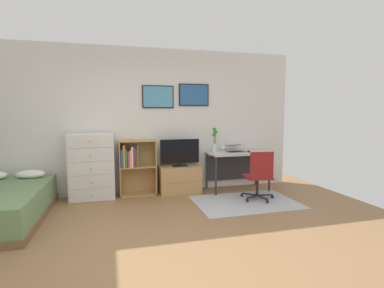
% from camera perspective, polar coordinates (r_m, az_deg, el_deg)
% --- Properties ---
extents(ground_plane, '(7.20, 7.20, 0.00)m').
position_cam_1_polar(ground_plane, '(3.63, -5.83, -18.71)').
color(ground_plane, '#936B44').
extents(wall_back_with_posters, '(6.12, 0.09, 2.70)m').
position_cam_1_polar(wall_back_with_posters, '(5.71, -9.97, 4.37)').
color(wall_back_with_posters, silver).
rests_on(wall_back_with_posters, ground_plane).
extents(area_rug, '(1.70, 1.20, 0.01)m').
position_cam_1_polar(area_rug, '(5.25, 10.16, -10.79)').
color(area_rug, '#B2B7BC').
rests_on(area_rug, ground_plane).
extents(dresser, '(0.76, 0.46, 1.16)m').
position_cam_1_polar(dresser, '(5.49, -18.52, -4.08)').
color(dresser, silver).
rests_on(dresser, ground_plane).
extents(bookshelf, '(0.66, 0.30, 1.01)m').
position_cam_1_polar(bookshelf, '(5.57, -10.93, -3.68)').
color(bookshelf, tan).
rests_on(bookshelf, ground_plane).
extents(tv_stand, '(0.77, 0.41, 0.51)m').
position_cam_1_polar(tv_stand, '(5.70, -2.36, -6.72)').
color(tv_stand, tan).
rests_on(tv_stand, ground_plane).
extents(television, '(0.74, 0.16, 0.51)m').
position_cam_1_polar(television, '(5.59, -2.33, -1.72)').
color(television, black).
rests_on(television, tv_stand).
extents(desk, '(1.15, 0.60, 0.74)m').
position_cam_1_polar(desk, '(5.97, 8.37, -2.78)').
color(desk, silver).
rests_on(desk, ground_plane).
extents(office_chair, '(0.58, 0.58, 0.86)m').
position_cam_1_polar(office_chair, '(5.28, 12.68, -5.66)').
color(office_chair, '#232326').
rests_on(office_chair, ground_plane).
extents(laptop, '(0.38, 0.40, 0.15)m').
position_cam_1_polar(laptop, '(5.96, 8.06, -0.89)').
color(laptop, '#B7B7BC').
rests_on(laptop, desk).
extents(computer_mouse, '(0.06, 0.10, 0.03)m').
position_cam_1_polar(computer_mouse, '(5.96, 10.71, -1.37)').
color(computer_mouse, '#262628').
rests_on(computer_mouse, desk).
extents(bamboo_vase, '(0.10, 0.10, 0.48)m').
position_cam_1_polar(bamboo_vase, '(5.87, 4.31, 0.59)').
color(bamboo_vase, silver).
rests_on(bamboo_vase, desk).
extents(wine_glass, '(0.07, 0.07, 0.18)m').
position_cam_1_polar(wine_glass, '(5.65, 6.02, -0.49)').
color(wine_glass, silver).
rests_on(wine_glass, desk).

